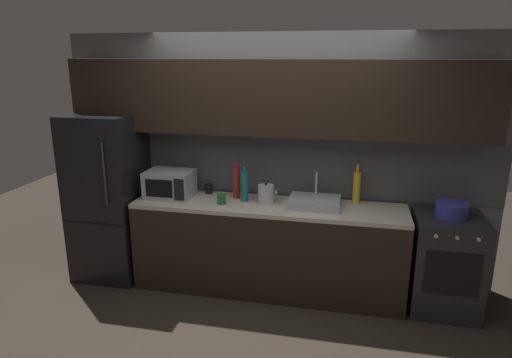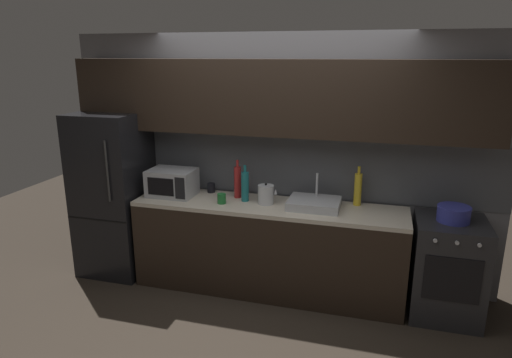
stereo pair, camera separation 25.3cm
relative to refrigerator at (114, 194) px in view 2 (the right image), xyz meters
The scene contains 14 objects.
ground_plane 2.10m from the refrigerator, 28.02° to the right, with size 10.00×10.00×0.00m, color #2D261E.
back_wall 1.85m from the refrigerator, ahead, with size 4.36×0.44×2.50m.
counter_run 1.74m from the refrigerator, ahead, with size 2.62×0.60×0.90m.
refrigerator is the anchor object (origin of this frame).
oven_range 3.37m from the refrigerator, ahead, with size 0.60×0.62×0.90m.
microwave 0.70m from the refrigerator, ahead, with size 0.46×0.35×0.27m.
sink_basin 2.13m from the refrigerator, ahead, with size 0.48×0.38×0.30m.
kettle 1.67m from the refrigerator, ahead, with size 0.19×0.15×0.21m.
wine_bottle_yellow 2.53m from the refrigerator, ahead, with size 0.07×0.07×0.38m.
wine_bottle_teal 1.46m from the refrigerator, ahead, with size 0.08×0.08×0.36m.
wine_bottle_red 1.36m from the refrigerator, ahead, with size 0.07×0.07×0.39m.
mug_green 1.26m from the refrigerator, ahead, with size 0.08×0.08×0.10m, color #1E6B2D.
mug_dark 1.05m from the refrigerator, 12.13° to the left, with size 0.08×0.08×0.10m, color black.
cooking_pot 3.34m from the refrigerator, ahead, with size 0.28×0.28×0.14m.
Camera 2 is at (1.00, -3.06, 2.30)m, focal length 31.49 mm.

